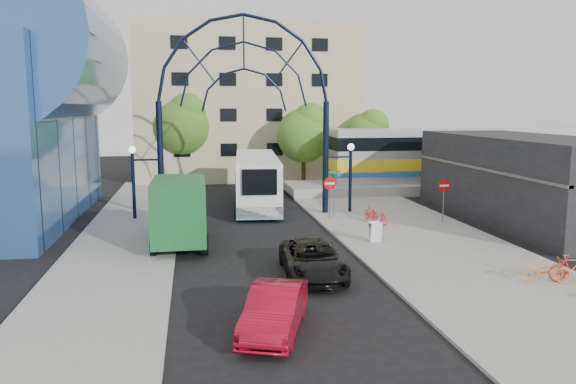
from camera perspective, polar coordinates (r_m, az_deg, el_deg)
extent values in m
plane|color=black|center=(21.08, -0.67, -9.80)|extent=(120.00, 120.00, 0.00)
cube|color=gray|center=(27.04, 15.02, -5.80)|extent=(8.00, 56.00, 0.12)
cube|color=gray|center=(26.80, -16.70, -6.01)|extent=(5.00, 50.00, 0.12)
cylinder|color=black|center=(33.95, -12.82, 3.07)|extent=(0.36, 0.36, 7.00)
cylinder|color=black|center=(34.86, 3.84, 3.40)|extent=(0.36, 0.36, 7.00)
cylinder|color=black|center=(34.25, -15.41, 0.49)|extent=(0.20, 0.20, 4.00)
cylinder|color=black|center=(35.43, 6.34, 1.01)|extent=(0.20, 0.20, 4.00)
sphere|color=white|center=(34.02, -15.56, 4.16)|extent=(0.44, 0.44, 0.44)
sphere|color=white|center=(35.21, 6.40, 4.56)|extent=(0.44, 0.44, 0.44)
cylinder|color=slate|center=(33.17, 4.27, -0.84)|extent=(0.06, 0.06, 2.20)
cylinder|color=red|center=(33.02, 4.29, 0.87)|extent=(0.80, 0.04, 0.80)
cube|color=white|center=(32.99, 4.31, 0.86)|extent=(0.55, 0.02, 0.12)
cylinder|color=slate|center=(33.38, 15.50, -1.07)|extent=(0.06, 0.06, 2.20)
cylinder|color=red|center=(33.23, 15.57, 0.63)|extent=(0.76, 0.04, 0.76)
cube|color=white|center=(33.20, 15.59, 0.62)|extent=(0.55, 0.02, 0.12)
cylinder|color=slate|center=(33.80, 4.69, -0.15)|extent=(0.05, 0.05, 2.80)
cube|color=#146626|center=(33.62, 4.72, 2.04)|extent=(0.70, 0.03, 0.18)
cube|color=#146626|center=(33.65, 4.72, 1.61)|extent=(0.03, 0.70, 0.18)
cube|color=white|center=(27.67, 8.97, -4.10)|extent=(0.55, 0.26, 0.99)
cube|color=white|center=(27.99, 8.74, -3.94)|extent=(0.55, 0.26, 0.99)
cube|color=#1E59A5|center=(27.76, 8.87, -3.35)|extent=(0.55, 0.42, 0.14)
cylinder|color=#305795|center=(36.02, -24.59, 13.18)|extent=(9.00, 16.00, 9.00)
cube|color=black|center=(35.61, 22.89, 1.23)|extent=(6.00, 16.00, 5.00)
cube|color=tan|center=(54.99, -4.39, 8.95)|extent=(20.00, 12.00, 14.00)
cube|color=gray|center=(48.13, 19.13, 0.67)|extent=(32.00, 5.00, 0.80)
cube|color=#B7B7BC|center=(47.87, 19.28, 3.63)|extent=(25.00, 3.00, 4.20)
cube|color=gold|center=(47.92, 19.24, 2.92)|extent=(25.10, 3.05, 0.90)
cube|color=black|center=(47.81, 19.34, 4.83)|extent=(25.05, 3.05, 1.00)
cube|color=#1E59A5|center=(47.99, 19.20, 2.09)|extent=(25.10, 3.05, 0.35)
cylinder|color=#382314|center=(46.96, 1.59, 2.02)|extent=(0.36, 0.36, 2.52)
sphere|color=#366A1B|center=(46.71, 1.61, 5.77)|extent=(4.48, 4.48, 4.48)
sphere|color=#366A1B|center=(46.47, 2.29, 7.14)|extent=(3.08, 3.08, 3.08)
cylinder|color=#382314|center=(50.03, -10.64, 2.48)|extent=(0.36, 0.36, 2.88)
sphere|color=#366A1B|center=(49.79, -10.75, 6.52)|extent=(5.12, 5.12, 5.12)
sphere|color=#366A1B|center=(49.45, -10.21, 8.00)|extent=(3.52, 3.52, 3.52)
cylinder|color=#382314|center=(50.39, 7.85, 2.29)|extent=(0.36, 0.36, 2.34)
sphere|color=#366A1B|center=(50.16, 7.92, 5.53)|extent=(4.16, 4.16, 4.16)
sphere|color=#366A1B|center=(49.98, 8.60, 6.70)|extent=(2.86, 2.86, 2.86)
cube|color=white|center=(38.19, -3.21, 1.38)|extent=(3.72, 12.36, 3.07)
cube|color=#53A9B9|center=(38.37, -3.20, -0.51)|extent=(3.76, 12.36, 0.74)
cube|color=black|center=(38.11, -3.22, 2.32)|extent=(3.76, 12.12, 0.95)
cube|color=black|center=(32.01, -2.91, 1.02)|extent=(2.00, 0.32, 1.48)
cube|color=black|center=(44.20, -3.43, 2.15)|extent=(2.54, 0.41, 1.69)
cylinder|color=black|center=(42.10, -5.14, 0.18)|extent=(0.38, 1.04, 1.02)
cylinder|color=black|center=(42.16, -1.55, 0.23)|extent=(0.38, 1.04, 1.02)
cylinder|color=black|center=(33.93, -5.20, -1.86)|extent=(0.38, 1.04, 1.02)
cylinder|color=black|center=(34.01, -0.76, -1.80)|extent=(0.38, 1.04, 1.02)
cube|color=black|center=(29.88, -10.80, -2.24)|extent=(2.33, 2.43, 2.21)
cube|color=black|center=(30.99, -10.77, -1.00)|extent=(2.01, 0.11, 1.01)
cube|color=#19602C|center=(26.76, -10.99, -1.76)|extent=(2.44, 4.64, 2.82)
cylinder|color=black|center=(29.76, -13.01, -3.58)|extent=(0.27, 0.97, 0.97)
cylinder|color=black|center=(29.70, -8.54, -3.48)|extent=(0.27, 0.97, 0.97)
cylinder|color=black|center=(25.94, -13.54, -5.40)|extent=(0.27, 0.97, 0.97)
cylinder|color=black|center=(25.87, -8.40, -5.29)|extent=(0.27, 0.97, 0.97)
imported|color=black|center=(22.33, 2.54, -6.87)|extent=(2.64, 5.17, 1.40)
imported|color=maroon|center=(17.05, -1.37, -11.85)|extent=(2.75, 4.47, 1.39)
imported|color=#F73931|center=(32.20, 9.17, -2.34)|extent=(1.10, 1.92, 0.96)
imported|color=red|center=(32.91, 8.40, -2.14)|extent=(0.67, 1.55, 0.90)
imported|color=orange|center=(23.38, 24.75, -7.23)|extent=(1.89, 1.04, 0.94)
imported|color=red|center=(23.85, 26.89, -6.94)|extent=(1.81, 0.84, 1.05)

